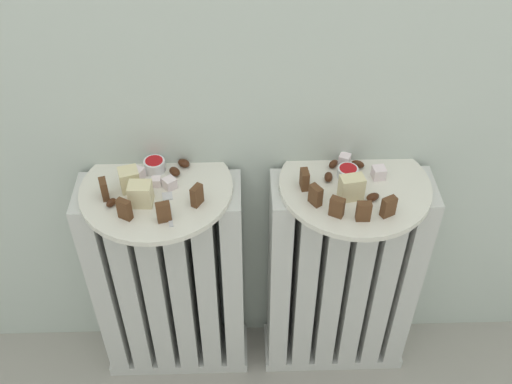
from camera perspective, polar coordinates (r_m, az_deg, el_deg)
The scene contains 32 objects.
radiator_left at distance 1.45m, azimuth -8.11°, elevation -8.67°, with size 0.36×0.13×0.58m.
radiator_right at distance 1.45m, azimuth 8.06°, elevation -8.32°, with size 0.36×0.13×0.58m.
plate_left at distance 1.23m, azimuth -9.44°, elevation 0.30°, with size 0.31×0.31×0.01m, color silver.
plate_right at distance 1.24m, azimuth 9.37°, elevation 0.66°, with size 0.31×0.31×0.01m, color silver.
dark_cake_slice_left_0 at distance 1.21m, azimuth -14.25°, elevation 0.26°, with size 0.03×0.01×0.04m, color #56351E.
dark_cake_slice_left_1 at distance 1.16m, azimuth -12.41°, elevation -1.62°, with size 0.03×0.01×0.04m, color #56351E.
dark_cake_slice_left_2 at distance 1.14m, azimuth -8.79°, elevation -1.90°, with size 0.03×0.01×0.04m, color #56351E.
dark_cake_slice_left_3 at distance 1.16m, azimuth -5.65°, elevation -0.33°, with size 0.03×0.01×0.04m, color #56351E.
marble_cake_slice_left_0 at distance 1.22m, azimuth -11.96°, elevation 1.18°, with size 0.04×0.04×0.05m, color beige.
marble_cake_slice_left_1 at distance 1.18m, azimuth -10.92°, elevation -0.19°, with size 0.04×0.04×0.05m, color beige.
turkish_delight_left_0 at distance 1.21m, azimuth -8.21°, elevation 0.82°, with size 0.02×0.02×0.02m, color white.
turkish_delight_left_1 at distance 1.22m, azimuth -9.46°, elevation 0.96°, with size 0.02×0.02×0.02m, color white.
turkish_delight_left_2 at distance 1.24m, azimuth -11.21°, elevation 1.70°, with size 0.02×0.02×0.02m, color white.
medjool_date_left_0 at distance 1.24m, azimuth -7.75°, elevation 1.94°, with size 0.03×0.02×0.01m, color #3D1E0F.
medjool_date_left_1 at distance 1.26m, azimuth -6.89°, elevation 2.74°, with size 0.03×0.02×0.02m, color #3D1E0F.
medjool_date_left_2 at distance 1.20m, azimuth -13.61°, elevation -0.99°, with size 0.02×0.01×0.02m, color #3D1E0F.
jam_bowl_left at distance 1.26m, azimuth -9.63°, elevation 2.56°, with size 0.04×0.04×0.03m.
dark_cake_slice_right_0 at distance 1.20m, azimuth 4.64°, elevation 1.20°, with size 0.03×0.01×0.04m, color #56351E.
dark_cake_slice_right_1 at distance 1.16m, azimuth 5.69°, elevation -0.32°, with size 0.03×0.01×0.04m, color #56351E.
dark_cake_slice_right_2 at distance 1.14m, azimuth 7.71°, elevation -1.43°, with size 0.03×0.01×0.04m, color #56351E.
dark_cake_slice_right_3 at distance 1.14m, azimuth 10.20°, elevation -1.82°, with size 0.03×0.01×0.04m, color #56351E.
dark_cake_slice_right_4 at distance 1.16m, azimuth 12.50°, elevation -1.38°, with size 0.03×0.01×0.04m, color #56351E.
marble_cake_slice_right_0 at distance 1.18m, azimuth 9.08°, elevation 0.41°, with size 0.05×0.03×0.05m, color beige.
turkish_delight_right_0 at distance 1.27m, azimuth 8.43°, elevation 3.09°, with size 0.02×0.02×0.02m, color white.
turkish_delight_right_1 at distance 1.23m, azimuth 9.59°, elevation 1.15°, with size 0.02×0.02×0.02m, color white.
turkish_delight_right_2 at distance 1.25m, azimuth 11.60°, elevation 1.81°, with size 0.03×0.03×0.03m, color white.
medjool_date_right_0 at distance 1.27m, azimuth 9.65°, elevation 2.62°, with size 0.03×0.01×0.02m, color #3D1E0F.
medjool_date_right_1 at distance 1.26m, azimuth 7.37°, elevation 2.65°, with size 0.03×0.01×0.02m, color #3D1E0F.
medjool_date_right_2 at distance 1.20m, azimuth 11.05°, elevation -0.47°, with size 0.03×0.02×0.01m, color #3D1E0F.
medjool_date_right_3 at distance 1.23m, azimuth 6.91°, elevation 1.42°, with size 0.03×0.02×0.02m, color #3D1E0F.
jam_bowl_right at distance 1.24m, azimuth 8.72°, elevation 1.92°, with size 0.04×0.04×0.02m.
fork at distance 1.18m, azimuth -8.31°, elevation -1.34°, with size 0.03×0.10×0.00m.
Camera 1 is at (-0.03, -0.63, 1.40)m, focal length 42.05 mm.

